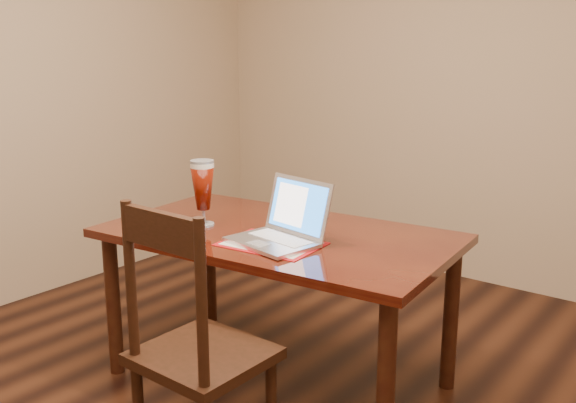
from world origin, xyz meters
The scene contains 2 objects.
dining_table centered at (-0.35, 0.62, 0.66)m, with size 1.64×1.02×1.05m.
dining_chair centered at (-0.15, -0.09, 0.49)m, with size 0.45×0.43×1.04m.
Camera 1 is at (1.40, -1.56, 1.55)m, focal length 40.00 mm.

